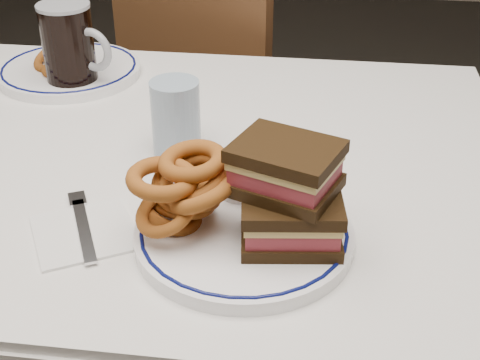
# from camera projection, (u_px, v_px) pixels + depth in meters

# --- Properties ---
(dining_table) EXTENTS (1.27, 0.87, 0.75)m
(dining_table) POSITION_uv_depth(u_px,v_px,m) (123.00, 203.00, 1.13)
(dining_table) COLOR silver
(dining_table) RESTS_ON floor
(chair_far) EXTENTS (0.61, 0.61, 0.99)m
(chair_far) POSITION_uv_depth(u_px,v_px,m) (218.00, 82.00, 1.83)
(chair_far) COLOR #472916
(chair_far) RESTS_ON floor
(main_plate) EXTENTS (0.28, 0.28, 0.02)m
(main_plate) POSITION_uv_depth(u_px,v_px,m) (244.00, 234.00, 0.86)
(main_plate) COLOR white
(main_plate) RESTS_ON dining_table
(reuben_sandwich) EXTENTS (0.15, 0.14, 0.13)m
(reuben_sandwich) POSITION_uv_depth(u_px,v_px,m) (288.00, 194.00, 0.81)
(reuben_sandwich) COLOR black
(reuben_sandwich) RESTS_ON main_plate
(onion_rings_main) EXTENTS (0.14, 0.13, 0.12)m
(onion_rings_main) POSITION_uv_depth(u_px,v_px,m) (183.00, 190.00, 0.84)
(onion_rings_main) COLOR #682D0D
(onion_rings_main) RESTS_ON main_plate
(ketchup_ramekin) EXTENTS (0.06, 0.06, 0.04)m
(ketchup_ramekin) POSITION_uv_depth(u_px,v_px,m) (240.00, 180.00, 0.92)
(ketchup_ramekin) COLOR white
(ketchup_ramekin) RESTS_ON main_plate
(beer_mug) EXTENTS (0.14, 0.10, 0.16)m
(beer_mug) POSITION_uv_depth(u_px,v_px,m) (70.00, 47.00, 1.23)
(beer_mug) COLOR black
(beer_mug) RESTS_ON dining_table
(water_glass) EXTENTS (0.08, 0.08, 0.12)m
(water_glass) POSITION_uv_depth(u_px,v_px,m) (176.00, 118.00, 1.03)
(water_glass) COLOR #90A6BA
(water_glass) RESTS_ON dining_table
(far_plate) EXTENTS (0.28, 0.28, 0.02)m
(far_plate) POSITION_uv_depth(u_px,v_px,m) (70.00, 70.00, 1.32)
(far_plate) COLOR white
(far_plate) RESTS_ON dining_table
(onion_rings_far) EXTENTS (0.12, 0.12, 0.07)m
(onion_rings_far) POSITION_uv_depth(u_px,v_px,m) (58.00, 62.00, 1.30)
(onion_rings_far) COLOR #682D0D
(onion_rings_far) RESTS_ON far_plate
(napkin_fork) EXTENTS (0.17, 0.18, 0.01)m
(napkin_fork) POSITION_uv_depth(u_px,v_px,m) (84.00, 231.00, 0.88)
(napkin_fork) COLOR white
(napkin_fork) RESTS_ON dining_table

